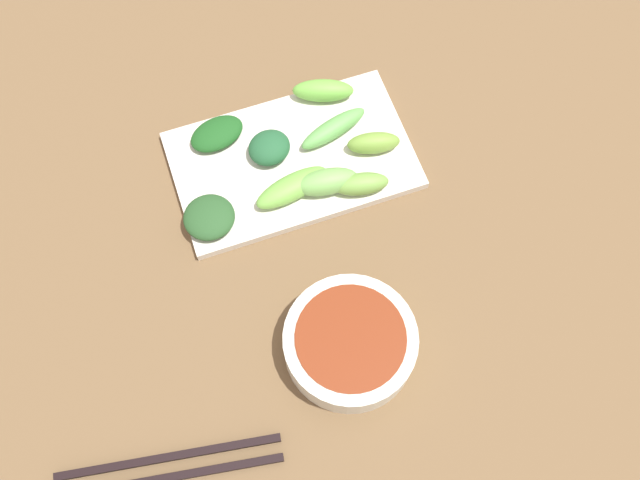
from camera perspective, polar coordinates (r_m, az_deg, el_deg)
tabletop at (r=0.85m, az=-1.70°, el=1.87°), size 2.10×2.10×0.02m
sauce_bowl at (r=0.76m, az=2.53°, el=-8.15°), size 0.14×0.14×0.04m
serving_plate at (r=0.86m, az=-2.22°, el=6.38°), size 0.17×0.28×0.01m
broccoli_leafy_0 at (r=0.82m, az=-8.84°, el=1.80°), size 0.06×0.07×0.02m
broccoli_stalk_1 at (r=0.87m, az=1.08°, el=8.89°), size 0.05×0.09×0.02m
broccoli_stalk_2 at (r=0.89m, az=0.24°, el=11.84°), size 0.05×0.08×0.03m
broccoli_stalk_3 at (r=0.86m, az=4.30°, el=7.73°), size 0.04×0.07×0.03m
broccoli_stalk_4 at (r=0.83m, az=3.28°, el=4.56°), size 0.04×0.07×0.03m
broccoli_stalk_5 at (r=0.83m, az=-2.25°, el=4.21°), size 0.05×0.10×0.02m
broccoli_leafy_6 at (r=0.85m, az=-4.07°, el=7.36°), size 0.06×0.06×0.03m
broccoli_leafy_7 at (r=0.87m, az=-8.24°, el=8.39°), size 0.06×0.07×0.02m
broccoli_stalk_8 at (r=0.83m, az=0.53°, el=4.67°), size 0.04×0.08×0.03m
chopsticks at (r=0.77m, az=-11.91°, el=-17.33°), size 0.07×0.23×0.01m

